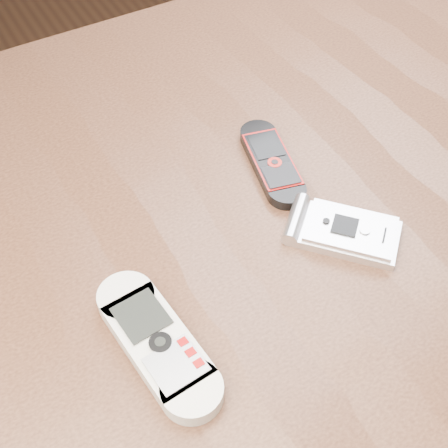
% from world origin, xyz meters
% --- Properties ---
extents(table, '(1.20, 0.80, 0.75)m').
position_xyz_m(table, '(0.00, 0.00, 0.64)').
color(table, black).
rests_on(table, ground).
extents(nokia_white, '(0.06, 0.16, 0.02)m').
position_xyz_m(nokia_white, '(-0.11, -0.08, 0.76)').
color(nokia_white, silver).
rests_on(nokia_white, table).
extents(nokia_black_red, '(0.07, 0.13, 0.01)m').
position_xyz_m(nokia_black_red, '(0.09, 0.05, 0.76)').
color(nokia_black_red, black).
rests_on(nokia_black_red, table).
extents(motorola_razr, '(0.11, 0.12, 0.02)m').
position_xyz_m(motorola_razr, '(0.10, -0.06, 0.76)').
color(motorola_razr, silver).
rests_on(motorola_razr, table).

